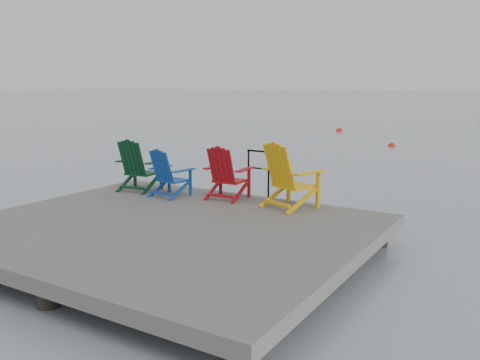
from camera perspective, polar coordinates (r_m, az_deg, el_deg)
The scene contains 9 objects.
ground at distance 8.10m, azimuth -8.23°, elevation -8.34°, with size 400.00×400.00×0.00m, color slate.
dock at distance 7.99m, azimuth -8.30°, elevation -5.98°, with size 6.00×5.00×1.40m.
handrail at distance 9.67m, azimuth 2.08°, elevation 1.27°, with size 0.48×0.04×0.90m.
chair_green at distance 10.42m, azimuth -11.39°, elevation 1.65°, with size 0.91×0.85×1.04m.
chair_blue at distance 9.79m, azimuth -8.05°, elevation 0.81°, with size 0.78×0.73×0.92m.
chair_red at distance 9.48m, azimuth -1.56°, elevation 0.84°, with size 0.83×0.77×0.99m.
chair_yellow at distance 8.83m, azimuth 5.43°, elevation 0.55°, with size 1.09×1.04×1.14m.
buoy_a at distance 22.74m, azimuth 16.67°, elevation 3.65°, with size 0.32×0.32×0.32m, color red.
buoy_b at distance 29.25m, azimuth 11.08°, elevation 5.39°, with size 0.38×0.38×0.38m, color #F7110E.
Camera 1 is at (4.95, -5.84, 2.63)m, focal length 38.00 mm.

